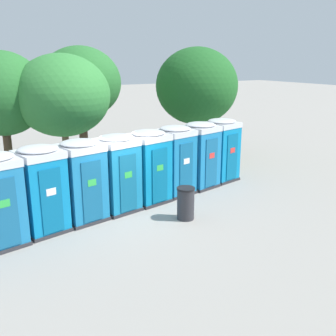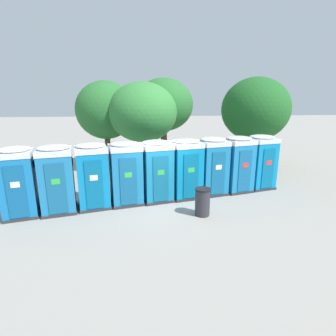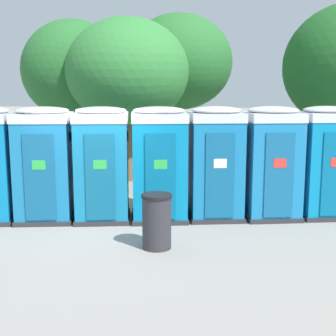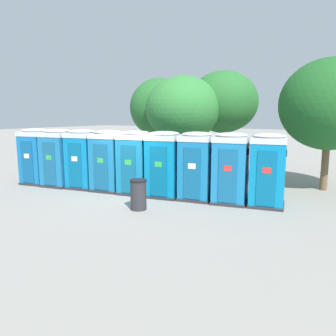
# 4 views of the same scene
# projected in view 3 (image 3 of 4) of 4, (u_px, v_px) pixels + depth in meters

# --- Properties ---
(ground_plane) EXTENTS (120.00, 120.00, 0.00)m
(ground_plane) POSITION_uv_depth(u_px,v_px,m) (102.00, 223.00, 10.29)
(ground_plane) COLOR gray
(portapotty_3) EXTENTS (1.46, 1.43, 2.54)m
(portapotty_3) POSITION_uv_depth(u_px,v_px,m) (44.00, 164.00, 10.37)
(portapotty_3) COLOR #2D2D33
(portapotty_3) RESTS_ON ground
(portapotty_4) EXTENTS (1.43, 1.43, 2.54)m
(portapotty_4) POSITION_uv_depth(u_px,v_px,m) (102.00, 163.00, 10.40)
(portapotty_4) COLOR #2D2D33
(portapotty_4) RESTS_ON ground
(portapotty_5) EXTENTS (1.47, 1.44, 2.54)m
(portapotty_5) POSITION_uv_depth(u_px,v_px,m) (159.00, 163.00, 10.44)
(portapotty_5) COLOR #2D2D33
(portapotty_5) RESTS_ON ground
(portapotty_6) EXTENTS (1.42, 1.43, 2.54)m
(portapotty_6) POSITION_uv_depth(u_px,v_px,m) (216.00, 162.00, 10.56)
(portapotty_6) COLOR #2D2D33
(portapotty_6) RESTS_ON ground
(portapotty_7) EXTENTS (1.46, 1.45, 2.54)m
(portapotty_7) POSITION_uv_depth(u_px,v_px,m) (271.00, 162.00, 10.60)
(portapotty_7) COLOR #2D2D33
(portapotty_7) RESTS_ON ground
(portapotty_8) EXTENTS (1.43, 1.44, 2.54)m
(portapotty_8) POSITION_uv_depth(u_px,v_px,m) (326.00, 161.00, 10.72)
(portapotty_8) COLOR #2D2D33
(portapotty_8) RESTS_ON ground
(street_tree_0) EXTENTS (3.80, 3.80, 5.08)m
(street_tree_0) POSITION_uv_depth(u_px,v_px,m) (127.00, 72.00, 14.42)
(street_tree_0) COLOR brown
(street_tree_0) RESTS_ON ground
(street_tree_2) EXTENTS (3.67, 3.67, 5.43)m
(street_tree_2) POSITION_uv_depth(u_px,v_px,m) (179.00, 63.00, 16.01)
(street_tree_2) COLOR #4C3826
(street_tree_2) RESTS_ON ground
(street_tree_3) EXTENTS (3.42, 3.42, 5.19)m
(street_tree_3) POSITION_uv_depth(u_px,v_px,m) (73.00, 71.00, 15.70)
(street_tree_3) COLOR #4C3826
(street_tree_3) RESTS_ON ground
(trash_can) EXTENTS (0.57, 0.57, 1.02)m
(trash_can) POSITION_uv_depth(u_px,v_px,m) (157.00, 221.00, 8.62)
(trash_can) COLOR #2D2D33
(trash_can) RESTS_ON ground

